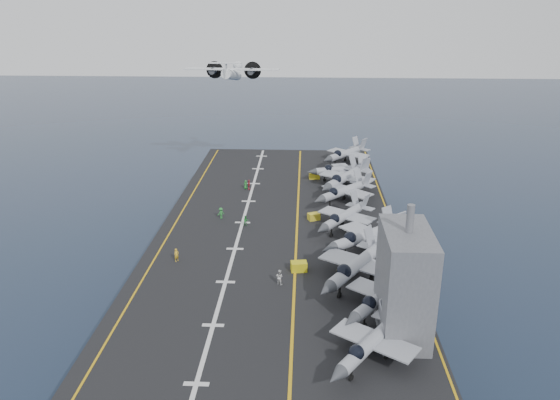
{
  "coord_description": "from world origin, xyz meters",
  "views": [
    {
      "loc": [
        4.03,
        -82.42,
        45.27
      ],
      "look_at": [
        0.0,
        4.0,
        13.0
      ],
      "focal_mm": 35.0,
      "sensor_mm": 36.0,
      "label": 1
    }
  ],
  "objects_px": {
    "island_superstructure": "(405,270)",
    "fighter_jet_0": "(371,341)",
    "tow_cart_a": "(299,266)",
    "transport_plane": "(232,75)"
  },
  "relations": [
    {
      "from": "tow_cart_a",
      "to": "transport_plane",
      "type": "distance_m",
      "value": 77.35
    },
    {
      "from": "island_superstructure",
      "to": "fighter_jet_0",
      "type": "bearing_deg",
      "value": -125.25
    },
    {
      "from": "fighter_jet_0",
      "to": "tow_cart_a",
      "type": "relative_size",
      "value": 6.96
    },
    {
      "from": "fighter_jet_0",
      "to": "transport_plane",
      "type": "distance_m",
      "value": 97.27
    },
    {
      "from": "fighter_jet_0",
      "to": "tow_cart_a",
      "type": "distance_m",
      "value": 20.72
    },
    {
      "from": "island_superstructure",
      "to": "transport_plane",
      "type": "distance_m",
      "value": 92.49
    },
    {
      "from": "island_superstructure",
      "to": "fighter_jet_0",
      "type": "relative_size",
      "value": 0.93
    },
    {
      "from": "island_superstructure",
      "to": "transport_plane",
      "type": "height_order",
      "value": "transport_plane"
    },
    {
      "from": "island_superstructure",
      "to": "tow_cart_a",
      "type": "height_order",
      "value": "island_superstructure"
    },
    {
      "from": "tow_cart_a",
      "to": "transport_plane",
      "type": "bearing_deg",
      "value": 103.92
    }
  ]
}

